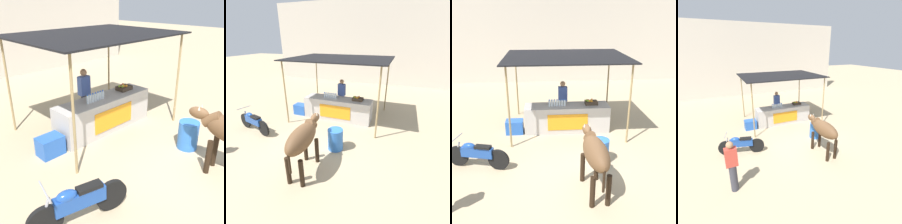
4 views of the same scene
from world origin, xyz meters
The scene contains 11 objects.
ground_plane centered at (0.00, 0.00, 0.00)m, with size 60.00×60.00×0.00m, color tan.
building_wall_far centered at (0.00, 9.53, 3.02)m, with size 16.00×0.50×6.05m, color beige.
stall_counter centered at (0.00, 2.20, 0.48)m, with size 3.00×0.82×0.96m.
stall_awning centered at (0.00, 2.50, 2.56)m, with size 4.20×3.20×2.66m.
water_bottle_row centered at (-0.35, 2.15, 1.07)m, with size 0.61×0.07×0.25m.
fruit_crate centered at (0.88, 2.25, 1.03)m, with size 0.44×0.32×0.18m.
vendor_behind_counter centered at (-0.09, 2.95, 0.85)m, with size 0.34×0.22×1.65m.
cooler_box centered at (-1.87, 2.10, 0.24)m, with size 0.60×0.44×0.48m, color blue.
water_barrel centered at (0.75, -0.07, 0.36)m, with size 0.50×0.50×0.72m, color blue.
cow centered at (0.33, -1.32, 1.03)m, with size 0.62×1.84×1.44m.
motorcycle_parked centered at (-2.70, -0.06, 0.43)m, with size 1.76×0.67×0.90m.
Camera 2 is at (2.54, -4.67, 3.44)m, focal length 28.00 mm.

